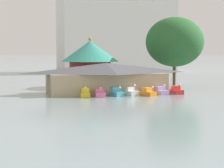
{
  "coord_description": "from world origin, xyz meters",
  "views": [
    {
      "loc": [
        -8.79,
        -14.68,
        6.44
      ],
      "look_at": [
        3.35,
        27.62,
        2.8
      ],
      "focal_mm": 60.23,
      "sensor_mm": 36.0,
      "label": 1
    }
  ],
  "objects_px": {
    "pedal_boat_pink": "(100,93)",
    "pedal_boat_red": "(176,91)",
    "pedal_boat_lavender": "(161,91)",
    "pedal_boat_white": "(130,92)",
    "boathouse": "(106,77)",
    "green_roof_pavilion": "(90,60)",
    "pedal_boat_cyan": "(115,92)",
    "pedal_boat_yellow": "(86,93)",
    "background_building_block": "(115,32)",
    "shoreline_tree_right": "(175,42)",
    "pedal_boat_orange": "(148,92)"
  },
  "relations": [
    {
      "from": "pedal_boat_pink",
      "to": "pedal_boat_lavender",
      "type": "bearing_deg",
      "value": 100.68
    },
    {
      "from": "pedal_boat_white",
      "to": "pedal_boat_lavender",
      "type": "distance_m",
      "value": 4.99
    },
    {
      "from": "pedal_boat_cyan",
      "to": "pedal_boat_red",
      "type": "relative_size",
      "value": 1.26
    },
    {
      "from": "pedal_boat_white",
      "to": "green_roof_pavilion",
      "type": "height_order",
      "value": "green_roof_pavilion"
    },
    {
      "from": "pedal_boat_red",
      "to": "boathouse",
      "type": "height_order",
      "value": "boathouse"
    },
    {
      "from": "pedal_boat_yellow",
      "to": "pedal_boat_pink",
      "type": "relative_size",
      "value": 1.07
    },
    {
      "from": "pedal_boat_white",
      "to": "background_building_block",
      "type": "relative_size",
      "value": 0.08
    },
    {
      "from": "pedal_boat_cyan",
      "to": "pedal_boat_lavender",
      "type": "xyz_separation_m",
      "value": [
        7.35,
        -0.41,
        -0.02
      ]
    },
    {
      "from": "pedal_boat_pink",
      "to": "pedal_boat_red",
      "type": "bearing_deg",
      "value": 100.68
    },
    {
      "from": "pedal_boat_red",
      "to": "shoreline_tree_right",
      "type": "relative_size",
      "value": 0.19
    },
    {
      "from": "green_roof_pavilion",
      "to": "pedal_boat_cyan",
      "type": "bearing_deg",
      "value": -87.76
    },
    {
      "from": "pedal_boat_cyan",
      "to": "shoreline_tree_right",
      "type": "relative_size",
      "value": 0.24
    },
    {
      "from": "pedal_boat_pink",
      "to": "boathouse",
      "type": "bearing_deg",
      "value": 164.84
    },
    {
      "from": "pedal_boat_lavender",
      "to": "pedal_boat_cyan",
      "type": "bearing_deg",
      "value": -100.74
    },
    {
      "from": "pedal_boat_lavender",
      "to": "boathouse",
      "type": "bearing_deg",
      "value": -128.07
    },
    {
      "from": "pedal_boat_cyan",
      "to": "pedal_boat_white",
      "type": "height_order",
      "value": "pedal_boat_white"
    },
    {
      "from": "pedal_boat_yellow",
      "to": "background_building_block",
      "type": "height_order",
      "value": "background_building_block"
    },
    {
      "from": "boathouse",
      "to": "pedal_boat_lavender",
      "type": "bearing_deg",
      "value": -30.51
    },
    {
      "from": "pedal_boat_orange",
      "to": "pedal_boat_pink",
      "type": "bearing_deg",
      "value": -116.12
    },
    {
      "from": "boathouse",
      "to": "pedal_boat_pink",
      "type": "bearing_deg",
      "value": -114.85
    },
    {
      "from": "pedal_boat_red",
      "to": "green_roof_pavilion",
      "type": "height_order",
      "value": "green_roof_pavilion"
    },
    {
      "from": "pedal_boat_lavender",
      "to": "background_building_block",
      "type": "bearing_deg",
      "value": 161.86
    },
    {
      "from": "pedal_boat_pink",
      "to": "pedal_boat_cyan",
      "type": "bearing_deg",
      "value": 112.91
    },
    {
      "from": "pedal_boat_pink",
      "to": "background_building_block",
      "type": "bearing_deg",
      "value": 171.49
    },
    {
      "from": "pedal_boat_yellow",
      "to": "green_roof_pavilion",
      "type": "relative_size",
      "value": 0.28
    },
    {
      "from": "pedal_boat_cyan",
      "to": "green_roof_pavilion",
      "type": "relative_size",
      "value": 0.3
    },
    {
      "from": "pedal_boat_red",
      "to": "pedal_boat_orange",
      "type": "bearing_deg",
      "value": -78.37
    },
    {
      "from": "pedal_boat_cyan",
      "to": "shoreline_tree_right",
      "type": "bearing_deg",
      "value": 107.81
    },
    {
      "from": "pedal_boat_lavender",
      "to": "pedal_boat_white",
      "type": "bearing_deg",
      "value": -100.34
    },
    {
      "from": "boathouse",
      "to": "shoreline_tree_right",
      "type": "bearing_deg",
      "value": 24.24
    },
    {
      "from": "pedal_boat_pink",
      "to": "pedal_boat_white",
      "type": "bearing_deg",
      "value": 104.56
    },
    {
      "from": "pedal_boat_orange",
      "to": "green_roof_pavilion",
      "type": "xyz_separation_m",
      "value": [
        -5.36,
        15.98,
        4.57
      ]
    },
    {
      "from": "shoreline_tree_right",
      "to": "boathouse",
      "type": "bearing_deg",
      "value": -155.76
    },
    {
      "from": "pedal_boat_orange",
      "to": "pedal_boat_lavender",
      "type": "height_order",
      "value": "pedal_boat_lavender"
    },
    {
      "from": "pedal_boat_yellow",
      "to": "boathouse",
      "type": "height_order",
      "value": "boathouse"
    },
    {
      "from": "background_building_block",
      "to": "pedal_boat_pink",
      "type": "bearing_deg",
      "value": -108.2
    },
    {
      "from": "pedal_boat_white",
      "to": "background_building_block",
      "type": "xyz_separation_m",
      "value": [
        17.81,
        68.43,
        13.13
      ]
    },
    {
      "from": "pedal_boat_orange",
      "to": "shoreline_tree_right",
      "type": "relative_size",
      "value": 0.21
    },
    {
      "from": "pedal_boat_red",
      "to": "background_building_block",
      "type": "relative_size",
      "value": 0.07
    },
    {
      "from": "pedal_boat_yellow",
      "to": "pedal_boat_white",
      "type": "distance_m",
      "value": 6.94
    },
    {
      "from": "pedal_boat_lavender",
      "to": "boathouse",
      "type": "xyz_separation_m",
      "value": [
        -7.64,
        4.5,
        2.05
      ]
    },
    {
      "from": "pedal_boat_orange",
      "to": "background_building_block",
      "type": "height_order",
      "value": "background_building_block"
    },
    {
      "from": "pedal_boat_pink",
      "to": "boathouse",
      "type": "xyz_separation_m",
      "value": [
        2.16,
        4.67,
        2.07
      ]
    },
    {
      "from": "pedal_boat_white",
      "to": "green_roof_pavilion",
      "type": "bearing_deg",
      "value": 174.8
    },
    {
      "from": "pedal_boat_cyan",
      "to": "pedal_boat_orange",
      "type": "distance_m",
      "value": 5.03
    },
    {
      "from": "pedal_boat_lavender",
      "to": "shoreline_tree_right",
      "type": "distance_m",
      "value": 15.9
    },
    {
      "from": "pedal_boat_pink",
      "to": "green_roof_pavilion",
      "type": "relative_size",
      "value": 0.26
    },
    {
      "from": "pedal_boat_white",
      "to": "pedal_boat_cyan",
      "type": "bearing_deg",
      "value": -110.55
    },
    {
      "from": "pedal_boat_cyan",
      "to": "boathouse",
      "type": "xyz_separation_m",
      "value": [
        -0.29,
        4.09,
        2.03
      ]
    },
    {
      "from": "pedal_boat_pink",
      "to": "pedal_boat_red",
      "type": "xyz_separation_m",
      "value": [
        12.49,
        0.21,
        0.04
      ]
    }
  ]
}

